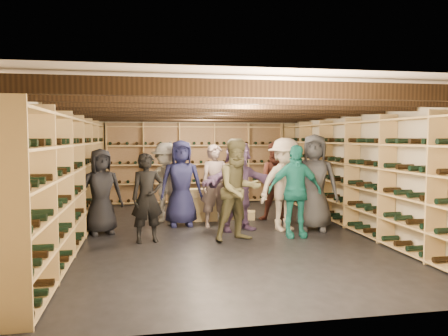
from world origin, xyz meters
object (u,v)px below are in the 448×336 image
crate_loose (243,215)px  person_12 (314,182)px  crate_stack_right (206,208)px  person_11 (238,185)px  crate_stack_left (201,205)px  person_8 (278,182)px  person_0 (101,191)px  person_4 (295,191)px  person_3 (285,184)px  person_2 (239,190)px  person_7 (215,186)px  person_1 (147,198)px  person_6 (181,183)px  person_9 (166,182)px

crate_loose → person_12: person_12 is taller
crate_stack_right → person_11: 1.36m
crate_stack_left → person_12: size_ratio=0.37×
crate_stack_left → person_8: size_ratio=0.40×
person_8 → person_11: person_11 is taller
crate_stack_left → crate_stack_right: size_ratio=1.28×
crate_loose → person_0: size_ratio=0.32×
person_4 → person_8: (0.13, 1.40, 0.02)m
person_3 → person_2: bearing=-166.2°
person_7 → crate_loose: bearing=39.2°
person_1 → person_2: size_ratio=0.86×
crate_stack_right → person_3: size_ratio=0.30×
person_3 → crate_stack_left: bearing=120.4°
person_3 → person_12: (0.54, -0.09, 0.04)m
person_4 → person_6: (-1.90, 1.34, 0.04)m
person_8 → person_11: bearing=-121.5°
crate_stack_right → person_0: (-2.07, -0.98, 0.53)m
person_6 → person_0: bearing=-161.9°
person_4 → person_12: 0.72m
crate_stack_left → crate_stack_right: crate_stack_left is taller
person_6 → person_12: bearing=-19.7°
person_2 → person_9: person_2 is taller
person_2 → person_12: person_12 is taller
person_8 → person_7: bearing=-144.3°
person_7 → person_8: size_ratio=0.97×
person_9 → person_8: bearing=1.8°
crate_stack_left → person_9: person_9 is taller
person_3 → crate_loose: bearing=93.7°
person_4 → person_12: size_ratio=0.90×
crate_stack_right → person_12: (1.88, -1.37, 0.66)m
person_7 → person_9: size_ratio=0.98×
crate_loose → person_8: bearing=-33.9°
person_3 → person_11: person_3 is taller
person_2 → person_4: person_2 is taller
person_11 → person_3: bearing=-24.1°
crate_stack_right → person_12: bearing=-35.9°
person_4 → person_11: bearing=144.5°
person_4 → person_1: bearing=-177.8°
person_2 → person_3: 1.23m
crate_stack_left → person_6: size_ratio=0.40×
person_7 → person_12: (1.79, -0.64, 0.10)m
person_2 → person_12: bearing=3.2°
person_1 → person_8: bearing=12.5°
person_2 → person_8: (1.17, 1.51, -0.03)m
person_3 → crate_stack_right: bearing=118.1°
person_3 → person_6: (-1.90, 0.79, -0.02)m
person_1 → person_3: size_ratio=0.86×
person_2 → person_0: bearing=141.5°
crate_stack_left → person_11: size_ratio=0.39×
person_11 → person_6: bearing=133.8°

